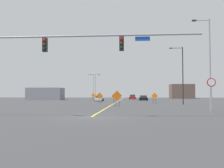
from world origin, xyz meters
name	(u,v)px	position (x,y,z in m)	size (l,w,h in m)	color
ground	(92,117)	(0.00, 0.00, 0.00)	(200.30, 200.30, 0.00)	#38383A
road_centre_stripe	(121,100)	(0.00, 55.64, 0.00)	(0.16, 111.28, 0.01)	yellow
traffic_signal_assembly	(50,50)	(-3.26, -0.01, 5.12)	(17.82, 0.44, 6.82)	gray
stop_sign	(211,89)	(9.97, 3.60, 2.18)	(0.76, 0.07, 3.10)	gray
street_lamp_mid_right	(209,60)	(11.24, 8.13, 5.30)	(1.89, 0.24, 9.75)	gray
street_lamp_far_right	(94,84)	(-11.39, 75.42, 5.55)	(4.25, 0.24, 9.44)	gray
street_lamp_near_right	(182,73)	(11.42, 22.19, 5.20)	(2.23, 0.24, 9.47)	black
street_lamp_mid_left	(95,84)	(-10.65, 74.58, 5.57)	(3.83, 0.24, 9.54)	gray
construction_sign_median_near	(100,96)	(-3.00, 28.13, 1.28)	(1.30, 0.09, 2.02)	orange
construction_sign_right_shoulder	(115,97)	(0.08, 26.54, 1.25)	(1.31, 0.33, 2.00)	orange
construction_sign_left_lane	(154,97)	(7.14, 24.36, 1.26)	(1.14, 0.23, 1.96)	orange
construction_sign_median_far	(93,96)	(-7.42, 48.82, 1.26)	(1.30, 0.27, 2.01)	orange
construction_sign_right_lane	(117,96)	(1.12, 14.78, 1.39)	(1.36, 0.23, 2.18)	orange
car_red_mid	(132,97)	(3.66, 61.48, 0.70)	(2.20, 4.13, 1.54)	red
car_white_passing	(99,98)	(-4.74, 40.98, 0.62)	(2.02, 4.51, 1.34)	white
car_black_distant	(143,98)	(6.45, 47.07, 0.65)	(2.21, 4.09, 1.35)	black
roadside_building_east	(182,91)	(22.36, 74.50, 2.71)	(8.37, 6.89, 5.42)	brown
roadside_building_west	(45,94)	(-22.36, 52.00, 1.79)	(10.34, 5.18, 3.58)	gray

